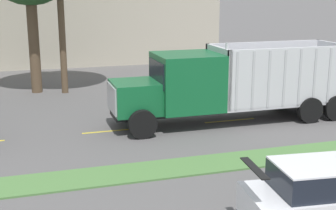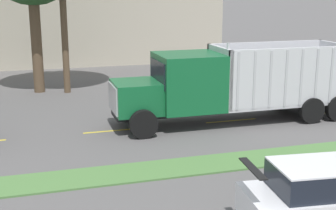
# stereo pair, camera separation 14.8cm
# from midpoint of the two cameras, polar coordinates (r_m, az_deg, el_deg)

# --- Properties ---
(grass_verge) EXTENTS (120.00, 1.57, 0.06)m
(grass_verge) POSITION_cam_midpoint_polar(r_m,az_deg,el_deg) (15.31, -2.16, -7.98)
(grass_verge) COLOR #517F42
(grass_verge) RESTS_ON ground_plane
(centre_line_4) EXTENTS (2.40, 0.14, 0.01)m
(centre_line_4) POSITION_cam_midpoint_polar(r_m,az_deg,el_deg) (19.64, -7.19, -3.15)
(centre_line_4) COLOR yellow
(centre_line_4) RESTS_ON ground_plane
(centre_line_5) EXTENTS (2.40, 0.14, 0.01)m
(centre_line_5) POSITION_cam_midpoint_polar(r_m,az_deg,el_deg) (21.19, 7.34, -1.88)
(centre_line_5) COLOR yellow
(centre_line_5) RESTS_ON ground_plane
(centre_line_6) EXTENTS (2.40, 0.14, 0.01)m
(centre_line_6) POSITION_cam_midpoint_polar(r_m,az_deg,el_deg) (23.88, 19.24, -0.75)
(centre_line_6) COLOR yellow
(centre_line_6) RESTS_ON ground_plane
(dump_truck_mid) EXTENTS (10.51, 2.82, 3.61)m
(dump_truck_mid) POSITION_cam_midpoint_polar(r_m,az_deg,el_deg) (20.34, 5.00, 2.26)
(dump_truck_mid) COLOR black
(dump_truck_mid) RESTS_ON ground_plane
(rally_car) EXTENTS (4.40, 2.18, 1.76)m
(rally_car) POSITION_cam_midpoint_polar(r_m,az_deg,el_deg) (12.16, 18.66, -10.39)
(rally_car) COLOR white
(rally_car) RESTS_ON ground_plane
(store_building_backdrop) EXTENTS (25.86, 12.10, 6.80)m
(store_building_backdrop) POSITION_cam_midpoint_polar(r_m,az_deg,el_deg) (41.26, -14.36, 10.28)
(store_building_backdrop) COLOR #BCB29E
(store_building_backdrop) RESTS_ON ground_plane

